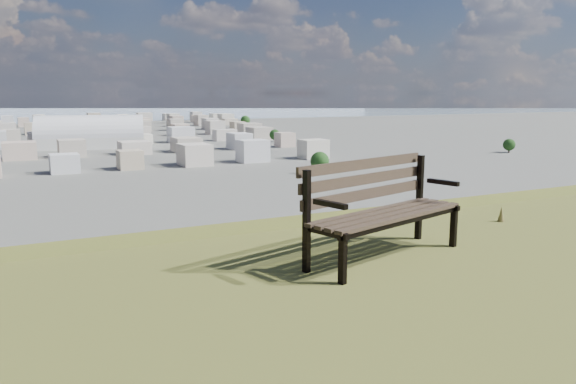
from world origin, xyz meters
TOP-DOWN VIEW (x-y plane):
  - park_bench at (0.27, 2.68)m, footprint 1.77×0.99m
  - arena at (34.30, 287.92)m, footprint 53.14×31.07m
  - city_blocks at (0.00, 394.44)m, footprint 395.00×361.00m
  - bay_water at (0.00, 900.00)m, footprint 2400.00×700.00m

SIDE VIEW (x-z plane):
  - bay_water at x=0.00m, z-range -0.06..0.06m
  - city_blocks at x=0.00m, z-range 0.00..7.00m
  - arena at x=34.30m, z-range -5.56..15.48m
  - park_bench at x=0.27m, z-range 25.06..25.94m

